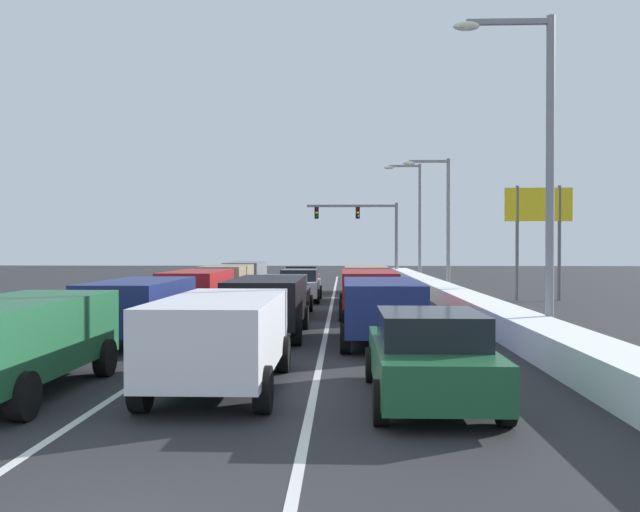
# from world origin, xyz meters

# --- Properties ---
(ground_plane) EXTENTS (129.70, 129.70, 0.00)m
(ground_plane) POSITION_xyz_m (0.00, 19.95, 0.00)
(ground_plane) COLOR #28282B
(lane_stripe_between_right_lane_and_center_lane) EXTENTS (0.14, 54.87, 0.01)m
(lane_stripe_between_right_lane_and_center_lane) POSITION_xyz_m (1.70, 24.94, 0.00)
(lane_stripe_between_right_lane_and_center_lane) COLOR silver
(lane_stripe_between_right_lane_and_center_lane) RESTS_ON ground
(lane_stripe_between_center_lane_and_left_lane) EXTENTS (0.14, 54.87, 0.01)m
(lane_stripe_between_center_lane_and_left_lane) POSITION_xyz_m (-1.70, 24.94, 0.00)
(lane_stripe_between_center_lane_and_left_lane) COLOR silver
(lane_stripe_between_center_lane_and_left_lane) RESTS_ON ground
(snow_bank_right_shoulder) EXTENTS (1.29, 54.87, 0.75)m
(snow_bank_right_shoulder) POSITION_xyz_m (7.00, 24.94, 0.37)
(snow_bank_right_shoulder) COLOR white
(snow_bank_right_shoulder) RESTS_ON ground
(snow_bank_left_shoulder) EXTENTS (1.25, 54.87, 0.84)m
(snow_bank_left_shoulder) POSITION_xyz_m (-7.00, 24.94, 0.42)
(snow_bank_left_shoulder) COLOR white
(snow_bank_left_shoulder) RESTS_ON ground
(sedan_green_right_lane_nearest) EXTENTS (2.00, 4.50, 1.51)m
(sedan_green_right_lane_nearest) POSITION_xyz_m (3.65, 5.84, 0.76)
(sedan_green_right_lane_nearest) COLOR #1E5633
(sedan_green_right_lane_nearest) RESTS_ON ground
(suv_navy_right_lane_second) EXTENTS (2.16, 4.90, 1.67)m
(suv_navy_right_lane_second) POSITION_xyz_m (3.22, 12.42, 1.02)
(suv_navy_right_lane_second) COLOR navy
(suv_navy_right_lane_second) RESTS_ON ground
(suv_red_right_lane_third) EXTENTS (2.16, 4.90, 1.67)m
(suv_red_right_lane_third) POSITION_xyz_m (3.15, 19.45, 1.02)
(suv_red_right_lane_third) COLOR maroon
(suv_red_right_lane_third) RESTS_ON ground
(suv_tan_right_lane_fourth) EXTENTS (2.16, 4.90, 1.67)m
(suv_tan_right_lane_fourth) POSITION_xyz_m (3.26, 25.88, 1.02)
(suv_tan_right_lane_fourth) COLOR #937F60
(suv_tan_right_lane_fourth) RESTS_ON ground
(sedan_gray_right_lane_fifth) EXTENTS (2.00, 4.50, 1.51)m
(sedan_gray_right_lane_fifth) POSITION_xyz_m (3.53, 31.85, 0.76)
(sedan_gray_right_lane_fifth) COLOR slate
(sedan_gray_right_lane_fifth) RESTS_ON ground
(suv_white_center_lane_nearest) EXTENTS (2.16, 4.90, 1.67)m
(suv_white_center_lane_nearest) POSITION_xyz_m (0.03, 6.64, 1.02)
(suv_white_center_lane_nearest) COLOR silver
(suv_white_center_lane_nearest) RESTS_ON ground
(suv_black_center_lane_second) EXTENTS (2.16, 4.90, 1.67)m
(suv_black_center_lane_second) POSITION_xyz_m (0.05, 13.73, 1.02)
(suv_black_center_lane_second) COLOR black
(suv_black_center_lane_second) RESTS_ON ground
(sedan_charcoal_center_lane_third) EXTENTS (2.00, 4.50, 1.51)m
(sedan_charcoal_center_lane_third) POSITION_xyz_m (-0.00, 19.58, 0.76)
(sedan_charcoal_center_lane_third) COLOR #38383D
(sedan_charcoal_center_lane_third) RESTS_ON ground
(sedan_silver_center_lane_fourth) EXTENTS (2.00, 4.50, 1.51)m
(sedan_silver_center_lane_fourth) POSITION_xyz_m (0.15, 26.20, 0.76)
(sedan_silver_center_lane_fourth) COLOR #B7BABF
(sedan_silver_center_lane_fourth) RESTS_ON ground
(sedan_maroon_center_lane_fifth) EXTENTS (2.00, 4.50, 1.51)m
(sedan_maroon_center_lane_fifth) POSITION_xyz_m (-0.09, 32.14, 0.76)
(sedan_maroon_center_lane_fifth) COLOR maroon
(sedan_maroon_center_lane_fifth) RESTS_ON ground
(suv_green_left_lane_nearest) EXTENTS (2.16, 4.90, 1.67)m
(suv_green_left_lane_nearest) POSITION_xyz_m (-3.47, 6.06, 1.02)
(suv_green_left_lane_nearest) COLOR #1E5633
(suv_green_left_lane_nearest) RESTS_ON ground
(suv_navy_left_lane_second) EXTENTS (2.16, 4.90, 1.67)m
(suv_navy_left_lane_second) POSITION_xyz_m (-3.27, 12.47, 1.02)
(suv_navy_left_lane_second) COLOR navy
(suv_navy_left_lane_second) RESTS_ON ground
(suv_red_left_lane_third) EXTENTS (2.16, 4.90, 1.67)m
(suv_red_left_lane_third) POSITION_xyz_m (-3.27, 19.52, 1.02)
(suv_red_left_lane_third) COLOR maroon
(suv_red_left_lane_third) RESTS_ON ground
(suv_tan_left_lane_fourth) EXTENTS (2.16, 4.90, 1.67)m
(suv_tan_left_lane_fourth) POSITION_xyz_m (-3.40, 26.65, 1.02)
(suv_tan_left_lane_fourth) COLOR #937F60
(suv_tan_left_lane_fourth) RESTS_ON ground
(suv_gray_left_lane_fifth) EXTENTS (2.16, 4.90, 1.67)m
(suv_gray_left_lane_fifth) POSITION_xyz_m (-3.54, 33.78, 1.02)
(suv_gray_left_lane_fifth) COLOR slate
(suv_gray_left_lane_fifth) RESTS_ON ground
(traffic_light_gantry) EXTENTS (7.54, 0.47, 6.20)m
(traffic_light_gantry) POSITION_xyz_m (4.27, 49.87, 4.50)
(traffic_light_gantry) COLOR slate
(traffic_light_gantry) RESTS_ON ground
(street_lamp_right_near) EXTENTS (2.66, 0.36, 8.63)m
(street_lamp_right_near) POSITION_xyz_m (7.30, 12.47, 5.13)
(street_lamp_right_near) COLOR gray
(street_lamp_right_near) RESTS_ON ground
(street_lamp_right_mid) EXTENTS (2.66, 0.36, 7.52)m
(street_lamp_right_mid) POSITION_xyz_m (7.73, 32.42, 4.55)
(street_lamp_right_mid) COLOR gray
(street_lamp_right_mid) RESTS_ON ground
(street_lamp_right_far) EXTENTS (2.66, 0.36, 8.47)m
(street_lamp_right_far) POSITION_xyz_m (7.31, 42.40, 5.05)
(street_lamp_right_far) COLOR gray
(street_lamp_right_far) RESTS_ON ground
(roadside_sign_right) EXTENTS (3.20, 0.16, 5.50)m
(roadside_sign_right) POSITION_xyz_m (11.55, 26.99, 4.02)
(roadside_sign_right) COLOR #59595B
(roadside_sign_right) RESTS_ON ground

